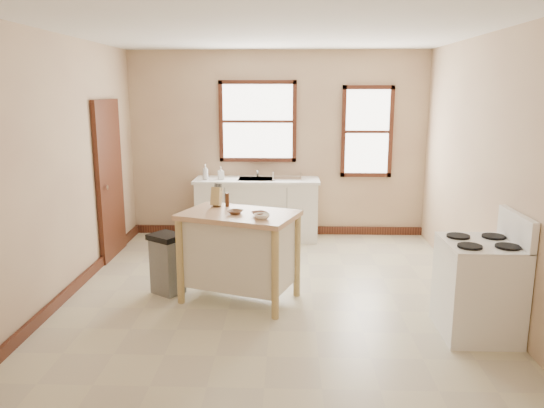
{
  "coord_description": "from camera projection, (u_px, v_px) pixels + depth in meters",
  "views": [
    {
      "loc": [
        0.18,
        -5.59,
        2.22
      ],
      "look_at": [
        -0.02,
        0.4,
        0.93
      ],
      "focal_mm": 35.0,
      "sensor_mm": 36.0,
      "label": 1
    }
  ],
  "objects": [
    {
      "name": "wall_right",
      "position": [
        486.0,
        169.0,
        5.57
      ],
      "size": [
        0.04,
        5.0,
        2.8
      ],
      "primitive_type": "cube",
      "color": "#CBAF85",
      "rests_on": "ground"
    },
    {
      "name": "baseboard_left",
      "position": [
        76.0,
        285.0,
        5.99
      ],
      "size": [
        0.04,
        5.0,
        0.12
      ],
      "primitive_type": "cube",
      "color": "#32140D",
      "rests_on": "ground"
    },
    {
      "name": "ceiling",
      "position": [
        272.0,
        31.0,
        5.34
      ],
      "size": [
        5.0,
        5.0,
        0.0
      ],
      "primitive_type": "plane",
      "rotation": [
        3.14,
        0.0,
        0.0
      ],
      "color": "white",
      "rests_on": "ground"
    },
    {
      "name": "floor",
      "position": [
        272.0,
        292.0,
        5.93
      ],
      "size": [
        5.0,
        5.0,
        0.0
      ],
      "primitive_type": "plane",
      "color": "#B9AF92",
      "rests_on": "ground"
    },
    {
      "name": "soap_bottle_b",
      "position": [
        221.0,
        173.0,
        7.84
      ],
      "size": [
        0.1,
        0.11,
        0.19
      ],
      "primitive_type": "imported",
      "rotation": [
        0.0,
        0.0,
        0.28
      ],
      "color": "#B2B2B2",
      "rests_on": "sink_counter"
    },
    {
      "name": "gas_stove",
      "position": [
        479.0,
        275.0,
        4.82
      ],
      "size": [
        0.71,
        0.72,
        1.15
      ],
      "primitive_type": null,
      "color": "white",
      "rests_on": "ground"
    },
    {
      "name": "trash_bin",
      "position": [
        167.0,
        264.0,
        5.85
      ],
      "size": [
        0.45,
        0.44,
        0.68
      ],
      "primitive_type": null,
      "rotation": [
        0.0,
        0.0,
        -0.61
      ],
      "color": "slate",
      "rests_on": "ground"
    },
    {
      "name": "knife_block",
      "position": [
        216.0,
        197.0,
        5.82
      ],
      "size": [
        0.12,
        0.12,
        0.2
      ],
      "primitive_type": null,
      "rotation": [
        0.0,
        0.0,
        -0.22
      ],
      "color": "tan",
      "rests_on": "kitchen_island"
    },
    {
      "name": "bowl_a",
      "position": [
        235.0,
        212.0,
        5.48
      ],
      "size": [
        0.21,
        0.21,
        0.04
      ],
      "primitive_type": "imported",
      "rotation": [
        0.0,
        0.0,
        -0.36
      ],
      "color": "brown",
      "rests_on": "kitchen_island"
    },
    {
      "name": "window_side",
      "position": [
        367.0,
        132.0,
        7.97
      ],
      "size": [
        0.77,
        0.06,
        1.37
      ],
      "primitive_type": null,
      "color": "#32140D",
      "rests_on": "wall_back"
    },
    {
      "name": "wall_left",
      "position": [
        64.0,
        167.0,
        5.71
      ],
      "size": [
        0.04,
        5.0,
        2.8
      ],
      "primitive_type": "cube",
      "color": "#CBAF85",
      "rests_on": "ground"
    },
    {
      "name": "bowl_c",
      "position": [
        262.0,
        216.0,
        5.27
      ],
      "size": [
        0.23,
        0.23,
        0.05
      ],
      "primitive_type": "imported",
      "rotation": [
        0.0,
        0.0,
        -0.75
      ],
      "color": "white",
      "rests_on": "kitchen_island"
    },
    {
      "name": "wall_back",
      "position": [
        278.0,
        145.0,
        8.08
      ],
      "size": [
        4.5,
        0.04,
        2.8
      ],
      "primitive_type": "cube",
      "color": "#CBAF85",
      "rests_on": "ground"
    },
    {
      "name": "baseboard_back",
      "position": [
        277.0,
        230.0,
        8.33
      ],
      "size": [
        4.5,
        0.04,
        0.12
      ],
      "primitive_type": "cube",
      "color": "#32140D",
      "rests_on": "ground"
    },
    {
      "name": "soap_bottle_a",
      "position": [
        205.0,
        172.0,
        7.8
      ],
      "size": [
        0.1,
        0.1,
        0.22
      ],
      "primitive_type": "imported",
      "rotation": [
        0.0,
        0.0,
        -0.16
      ],
      "color": "#B2B2B2",
      "rests_on": "sink_counter"
    },
    {
      "name": "bowl_b",
      "position": [
        259.0,
        214.0,
        5.41
      ],
      "size": [
        0.22,
        0.22,
        0.04
      ],
      "primitive_type": "imported",
      "rotation": [
        0.0,
        0.0,
        0.61
      ],
      "color": "brown",
      "rests_on": "kitchen_island"
    },
    {
      "name": "door_left",
      "position": [
        110.0,
        179.0,
        7.05
      ],
      "size": [
        0.06,
        0.9,
        2.1
      ],
      "primitive_type": "cube",
      "color": "#32140D",
      "rests_on": "ground"
    },
    {
      "name": "window_main",
      "position": [
        258.0,
        122.0,
        7.99
      ],
      "size": [
        1.17,
        0.06,
        1.22
      ],
      "primitive_type": null,
      "color": "#32140D",
      "rests_on": "wall_back"
    },
    {
      "name": "pepper_grinder",
      "position": [
        227.0,
        200.0,
        5.82
      ],
      "size": [
        0.05,
        0.05,
        0.15
      ],
      "primitive_type": "cylinder",
      "rotation": [
        0.0,
        0.0,
        0.04
      ],
      "color": "#462512",
      "rests_on": "kitchen_island"
    },
    {
      "name": "faucet",
      "position": [
        258.0,
        170.0,
        8.05
      ],
      "size": [
        0.03,
        0.03,
        0.22
      ],
      "primitive_type": "cylinder",
      "color": "silver",
      "rests_on": "sink_counter"
    },
    {
      "name": "kitchen_island",
      "position": [
        239.0,
        257.0,
        5.64
      ],
      "size": [
        1.36,
        1.1,
        0.96
      ],
      "primitive_type": null,
      "rotation": [
        0.0,
        0.0,
        -0.35
      ],
      "color": "tan",
      "rests_on": "ground"
    },
    {
      "name": "sink_counter",
      "position": [
        257.0,
        209.0,
        7.99
      ],
      "size": [
        1.86,
        0.62,
        0.92
      ],
      "primitive_type": null,
      "color": "silver",
      "rests_on": "ground"
    },
    {
      "name": "dish_rack",
      "position": [
        287.0,
        175.0,
        7.86
      ],
      "size": [
        0.48,
        0.39,
        0.11
      ],
      "primitive_type": null,
      "rotation": [
        0.0,
        0.0,
        0.16
      ],
      "color": "silver",
      "rests_on": "sink_counter"
    }
  ]
}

